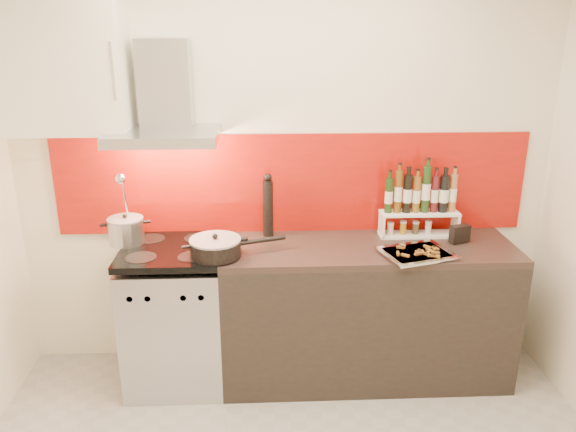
{
  "coord_description": "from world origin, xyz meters",
  "views": [
    {
      "loc": [
        -0.14,
        -2.07,
        2.18
      ],
      "look_at": [
        0.0,
        0.95,
        1.15
      ],
      "focal_mm": 35.0,
      "sensor_mm": 36.0,
      "label": 1
    }
  ],
  "objects_px": {
    "stock_pot": "(126,230)",
    "pepper_mill": "(268,206)",
    "saute_pan": "(217,247)",
    "baking_tray": "(417,253)",
    "counter": "(365,311)",
    "range_stove": "(176,317)"
  },
  "relations": [
    {
      "from": "stock_pot",
      "to": "pepper_mill",
      "type": "distance_m",
      "value": 0.88
    },
    {
      "from": "saute_pan",
      "to": "baking_tray",
      "type": "bearing_deg",
      "value": -1.59
    },
    {
      "from": "stock_pot",
      "to": "baking_tray",
      "type": "relative_size",
      "value": 0.46
    },
    {
      "from": "counter",
      "to": "saute_pan",
      "type": "height_order",
      "value": "saute_pan"
    },
    {
      "from": "stock_pot",
      "to": "saute_pan",
      "type": "distance_m",
      "value": 0.61
    },
    {
      "from": "counter",
      "to": "pepper_mill",
      "type": "distance_m",
      "value": 0.91
    },
    {
      "from": "range_stove",
      "to": "counter",
      "type": "height_order",
      "value": "range_stove"
    },
    {
      "from": "range_stove",
      "to": "pepper_mill",
      "type": "xyz_separation_m",
      "value": [
        0.59,
        0.2,
        0.66
      ]
    },
    {
      "from": "stock_pot",
      "to": "saute_pan",
      "type": "height_order",
      "value": "stock_pot"
    },
    {
      "from": "range_stove",
      "to": "saute_pan",
      "type": "height_order",
      "value": "saute_pan"
    },
    {
      "from": "counter",
      "to": "stock_pot",
      "type": "distance_m",
      "value": 1.58
    },
    {
      "from": "range_stove",
      "to": "counter",
      "type": "xyz_separation_m",
      "value": [
        1.2,
        0.0,
        0.01
      ]
    },
    {
      "from": "range_stove",
      "to": "baking_tray",
      "type": "relative_size",
      "value": 1.94
    },
    {
      "from": "baking_tray",
      "to": "range_stove",
      "type": "bearing_deg",
      "value": 173.45
    },
    {
      "from": "counter",
      "to": "baking_tray",
      "type": "relative_size",
      "value": 3.84
    },
    {
      "from": "stock_pot",
      "to": "counter",
      "type": "bearing_deg",
      "value": -3.41
    },
    {
      "from": "counter",
      "to": "pepper_mill",
      "type": "bearing_deg",
      "value": 161.94
    },
    {
      "from": "stock_pot",
      "to": "baking_tray",
      "type": "xyz_separation_m",
      "value": [
        1.73,
        -0.26,
        -0.07
      ]
    },
    {
      "from": "counter",
      "to": "range_stove",
      "type": "bearing_deg",
      "value": -179.77
    },
    {
      "from": "counter",
      "to": "saute_pan",
      "type": "xyz_separation_m",
      "value": [
        -0.91,
        -0.14,
        0.51
      ]
    },
    {
      "from": "saute_pan",
      "to": "stock_pot",
      "type": "bearing_deg",
      "value": 158.12
    },
    {
      "from": "range_stove",
      "to": "saute_pan",
      "type": "bearing_deg",
      "value": -25.16
    }
  ]
}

